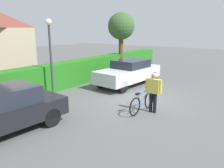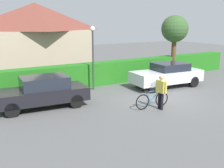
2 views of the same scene
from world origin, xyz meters
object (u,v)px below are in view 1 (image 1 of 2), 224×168
at_px(parked_car_far, 129,72).
at_px(fire_hydrant, 12,100).
at_px(street_lamp, 50,47).
at_px(tree_kerbside, 121,27).
at_px(bicycle, 142,102).
at_px(person_rider, 153,90).

height_order(parked_car_far, fire_hydrant, parked_car_far).
height_order(street_lamp, tree_kerbside, tree_kerbside).
bearing_deg(bicycle, parked_car_far, 38.58).
bearing_deg(bicycle, street_lamp, 99.40).
relative_size(person_rider, fire_hydrant, 1.94).
distance_m(parked_car_far, person_rider, 4.39).
distance_m(bicycle, person_rider, 0.66).
bearing_deg(person_rider, tree_kerbside, 42.40).
xyz_separation_m(parked_car_far, street_lamp, (-4.08, 1.72, 1.63)).
height_order(person_rider, fire_hydrant, person_rider).
relative_size(parked_car_far, bicycle, 2.48).
height_order(bicycle, street_lamp, street_lamp).
bearing_deg(tree_kerbside, bicycle, -140.43).
bearing_deg(street_lamp, fire_hydrant, -178.65).
bearing_deg(parked_car_far, fire_hydrant, 164.97).
xyz_separation_m(person_rider, street_lamp, (-0.91, 4.75, 1.47)).
xyz_separation_m(bicycle, street_lamp, (-0.73, 4.39, 1.99)).
distance_m(bicycle, street_lamp, 4.88).
xyz_separation_m(parked_car_far, fire_hydrant, (-6.21, 1.67, -0.34)).
bearing_deg(fire_hydrant, parked_car_far, -15.03).
xyz_separation_m(bicycle, person_rider, (0.18, -0.36, 0.52)).
height_order(person_rider, tree_kerbside, tree_kerbside).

